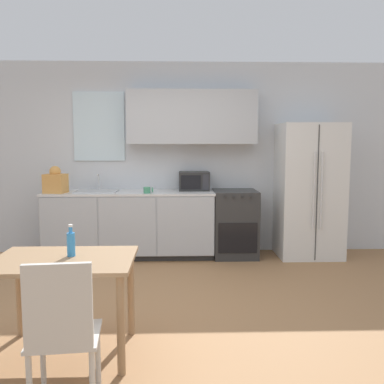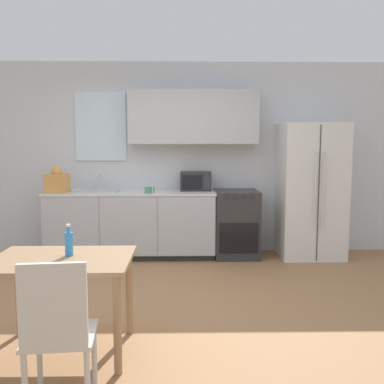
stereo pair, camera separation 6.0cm
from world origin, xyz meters
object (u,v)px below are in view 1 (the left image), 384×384
Objects in this scene: refrigerator at (309,191)px; dining_table at (64,274)px; oven_range at (235,223)px; microwave at (194,181)px; dining_chair_near at (62,327)px; drink_bottle at (71,243)px; coffee_mug at (148,190)px.

dining_table is (-2.65, -2.71, -0.30)m from refrigerator.
microwave is at bearing 167.85° from oven_range.
oven_range is 0.50× the size of refrigerator.
dining_chair_near is 3.88× the size of drink_bottle.
coffee_mug is 2.51m from drink_bottle.
refrigerator is at bearing 49.03° from dining_chair_near.
drink_bottle is at bearing -110.11° from microwave.
coffee_mug is at bearing 80.23° from dining_table.
oven_range reaches higher than dining_table.
refrigerator is 3.80m from dining_table.
coffee_mug is 0.13× the size of dining_table.
refrigerator is at bearing -1.42° from oven_range.
microwave is 3.75m from dining_chair_near.
oven_range is 3.13m from drink_bottle.
coffee_mug is at bearing 80.91° from drink_bottle.
coffee_mug is 0.53× the size of drink_bottle.
dining_chair_near is at bearing -125.49° from refrigerator.
microwave is (-0.56, 0.12, 0.58)m from oven_range.
coffee_mug reaches higher than oven_range.
drink_bottle reaches higher than oven_range.
dining_table is at bearing 98.01° from dining_chair_near.
drink_bottle reaches higher than dining_table.
refrigerator is 1.59m from microwave.
drink_bottle is (-1.58, -2.67, 0.37)m from oven_range.
coffee_mug is at bearing -175.57° from refrigerator.
dining_chair_near is (-0.88, -3.61, -0.50)m from microwave.
oven_range is 3.19m from dining_table.
oven_range is 0.90× the size of dining_table.
oven_range is 3.78m from dining_chair_near.
microwave is 1.76× the size of drink_bottle.
oven_range is 7.19× the size of coffee_mug.
refrigerator reaches higher than dining_table.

